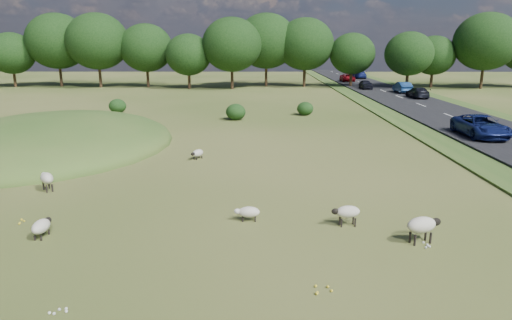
# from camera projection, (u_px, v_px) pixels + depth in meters

# --- Properties ---
(ground) EXTENTS (160.00, 160.00, 0.00)m
(ground) POSITION_uv_depth(u_px,v_px,m) (234.00, 125.00, 38.87)
(ground) COLOR #334D18
(ground) RESTS_ON ground
(mound) EXTENTS (16.00, 20.00, 4.00)m
(mound) POSITION_uv_depth(u_px,v_px,m) (53.00, 145.00, 31.20)
(mound) COLOR #33561E
(mound) RESTS_ON ground
(road) EXTENTS (8.00, 150.00, 0.25)m
(road) POSITION_uv_depth(u_px,v_px,m) (427.00, 108.00, 48.38)
(road) COLOR black
(road) RESTS_ON ground
(treeline) EXTENTS (96.28, 14.66, 11.70)m
(treeline) POSITION_uv_depth(u_px,v_px,m) (239.00, 46.00, 71.62)
(treeline) COLOR black
(treeline) RESTS_ON ground
(shrubs) EXTENTS (20.41, 6.11, 1.47)m
(shrubs) POSITION_uv_depth(u_px,v_px,m) (213.00, 109.00, 43.75)
(shrubs) COLOR black
(shrubs) RESTS_ON ground
(sheep_0) EXTENTS (1.00, 0.45, 0.58)m
(sheep_0) POSITION_uv_depth(u_px,v_px,m) (248.00, 212.00, 17.68)
(sheep_0) COLOR beige
(sheep_0) RESTS_ON ground
(sheep_1) EXTENTS (0.82, 1.03, 0.59)m
(sheep_1) POSITION_uv_depth(u_px,v_px,m) (197.00, 153.00, 27.29)
(sheep_1) COLOR beige
(sheep_1) RESTS_ON ground
(sheep_2) EXTENTS (1.13, 0.59, 0.80)m
(sheep_2) POSITION_uv_depth(u_px,v_px,m) (347.00, 212.00, 17.16)
(sheep_2) COLOR beige
(sheep_2) RESTS_ON ground
(sheep_3) EXTENTS (1.37, 0.88, 0.95)m
(sheep_3) POSITION_uv_depth(u_px,v_px,m) (422.00, 225.00, 15.64)
(sheep_3) COLOR beige
(sheep_3) RESTS_ON ground
(sheep_4) EXTENTS (1.04, 1.19, 0.87)m
(sheep_4) POSITION_uv_depth(u_px,v_px,m) (47.00, 178.00, 21.32)
(sheep_4) COLOR beige
(sheep_4) RESTS_ON ground
(sheep_5) EXTENTS (0.54, 1.14, 0.65)m
(sheep_5) POSITION_uv_depth(u_px,v_px,m) (41.00, 226.00, 16.19)
(sheep_5) COLOR beige
(sheep_5) RESTS_ON ground
(car_1) EXTENTS (2.50, 5.42, 1.51)m
(car_1) POSITION_uv_depth(u_px,v_px,m) (481.00, 126.00, 32.79)
(car_1) COLOR navy
(car_1) RESTS_ON road
(car_3) EXTENTS (2.20, 4.77, 1.32)m
(car_3) POSITION_uv_depth(u_px,v_px,m) (347.00, 78.00, 82.54)
(car_3) COLOR maroon
(car_3) RESTS_ON road
(car_4) EXTENTS (2.12, 5.22, 1.51)m
(car_4) POSITION_uv_depth(u_px,v_px,m) (359.00, 74.00, 90.05)
(car_4) COLOR navy
(car_4) RESTS_ON road
(car_5) EXTENTS (1.57, 4.50, 1.48)m
(car_5) POSITION_uv_depth(u_px,v_px,m) (402.00, 87.00, 62.90)
(car_5) COLOR navy
(car_5) RESTS_ON road
(car_6) EXTENTS (1.87, 4.61, 1.34)m
(car_6) POSITION_uv_depth(u_px,v_px,m) (418.00, 92.00, 56.83)
(car_6) COLOR black
(car_6) RESTS_ON road
(car_7) EXTENTS (1.55, 3.85, 1.31)m
(car_7) POSITION_uv_depth(u_px,v_px,m) (366.00, 84.00, 68.32)
(car_7) COLOR black
(car_7) RESTS_ON road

